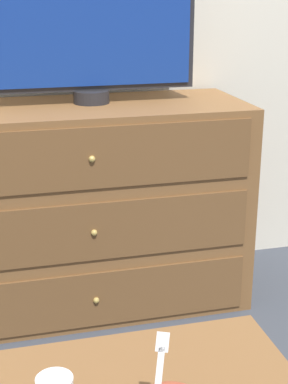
{
  "coord_description": "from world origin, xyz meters",
  "views": [
    {
      "loc": [
        -0.28,
        -2.53,
        1.28
      ],
      "look_at": [
        0.03,
        -1.3,
        0.84
      ],
      "focal_mm": 55.0,
      "sensor_mm": 36.0,
      "label": 1
    }
  ],
  "objects": [
    {
      "name": "tv",
      "position": [
        0.08,
        -0.24,
        1.15
      ],
      "size": [
        0.83,
        0.14,
        0.57
      ],
      "color": "#232328",
      "rests_on": "dresser"
    },
    {
      "name": "dresser",
      "position": [
        0.03,
        -0.29,
        0.42
      ],
      "size": [
        1.31,
        0.53,
        0.85
      ],
      "color": "brown",
      "rests_on": "ground_plane"
    },
    {
      "name": "ground_plane",
      "position": [
        0.0,
        0.0,
        0.0
      ],
      "size": [
        12.0,
        12.0,
        0.0
      ],
      "primitive_type": "plane",
      "color": "#383D47"
    }
  ]
}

